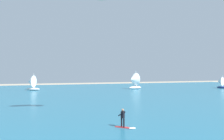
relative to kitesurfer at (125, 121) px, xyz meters
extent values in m
cube|color=#236B89|center=(-0.46, 34.18, -0.65)|extent=(160.00, 90.00, 0.10)
cube|color=red|center=(-0.12, 0.15, -0.58)|extent=(1.21, 1.38, 0.05)
cylinder|color=black|center=(-0.10, -0.06, -0.15)|extent=(0.14, 0.14, 0.80)
cylinder|color=black|center=(-0.13, 0.37, -0.15)|extent=(0.14, 0.14, 0.80)
cube|color=black|center=(-0.12, 0.15, 0.55)|extent=(0.42, 0.39, 0.60)
sphere|color=#9E7051|center=(-0.12, 0.15, 0.96)|extent=(0.22, 0.22, 0.22)
cylinder|color=black|center=(-0.34, 0.08, 0.60)|extent=(0.38, 0.45, 0.39)
cylinder|color=black|center=(0.01, 0.35, 0.60)|extent=(0.38, 0.45, 0.39)
ellipsoid|color=white|center=(0.47, -0.60, -0.56)|extent=(0.92, 0.90, 0.08)
ellipsoid|color=navy|center=(49.07, 40.53, -0.31)|extent=(2.41, 3.28, 0.59)
cylinder|color=silver|center=(49.14, 40.40, 1.55)|extent=(0.10, 0.10, 3.14)
cone|color=white|center=(48.82, 41.01, 1.40)|extent=(2.97, 2.44, 2.63)
ellipsoid|color=white|center=(24.13, 46.83, -0.20)|extent=(4.51, 2.57, 0.80)
cylinder|color=silver|center=(24.32, 46.88, 2.34)|extent=(0.13, 0.13, 4.28)
cone|color=white|center=(23.42, 46.63, 2.12)|extent=(2.77, 3.96, 3.59)
ellipsoid|color=silver|center=(-2.92, 51.55, -0.26)|extent=(3.75, 3.09, 0.69)
cylinder|color=silver|center=(-2.78, 51.45, 1.92)|extent=(0.11, 0.11, 3.67)
cone|color=white|center=(-3.44, 51.90, 1.74)|extent=(3.05, 3.45, 3.08)
camera|label=1|loc=(-9.97, -22.34, 4.42)|focal=44.25mm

